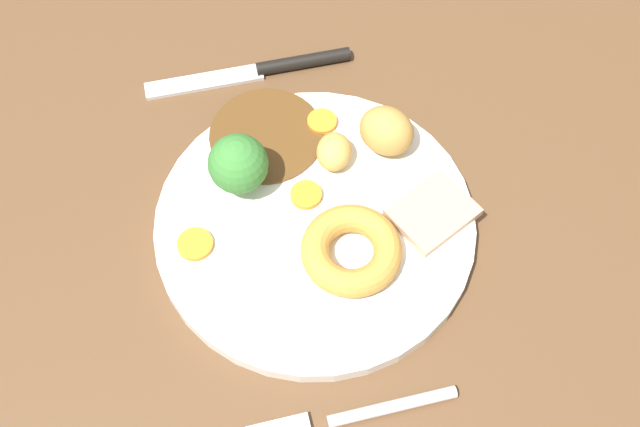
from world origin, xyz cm
name	(u,v)px	position (x,y,z in cm)	size (l,w,h in cm)	color
dining_table	(324,264)	(0.00, 0.00, 1.80)	(120.00, 84.00, 3.60)	brown
dinner_plate	(320,224)	(2.28, -0.42, 4.30)	(25.43, 25.43, 1.40)	white
gravy_pool	(266,135)	(11.25, 1.42, 5.15)	(9.56, 9.56, 0.30)	#563819
meat_slice_main	(430,207)	(0.50, -9.03, 5.40)	(6.15, 5.01, 0.80)	tan
yorkshire_pudding	(351,250)	(-1.55, -1.70, 6.11)	(7.78, 7.78, 2.21)	#C68938
roast_potato_left	(334,152)	(7.24, -3.20, 6.29)	(3.43, 2.85, 2.58)	tan
roast_potato_right	(387,131)	(7.44, -7.74, 6.99)	(4.61, 3.93, 3.98)	#BC8C42
carrot_coin_front	(195,244)	(3.03, 9.49, 5.25)	(2.79, 2.79, 0.49)	orange
carrot_coin_back	(322,122)	(11.01, -3.39, 5.29)	(2.47, 2.47, 0.59)	orange
carrot_coin_side	(301,197)	(4.62, 0.46, 5.27)	(2.54, 2.54, 0.54)	orange
broccoli_floret	(238,164)	(7.25, 4.66, 8.13)	(4.76, 4.76, 5.58)	#8CB766
fork	(346,418)	(-13.07, 2.53, 3.99)	(2.56, 15.32, 0.90)	silver
knife	(267,69)	(18.86, -0.76, 4.05)	(3.11, 18.56, 1.20)	black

